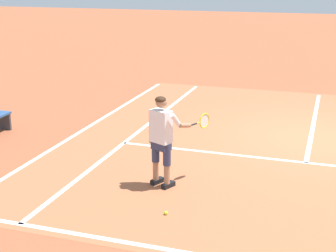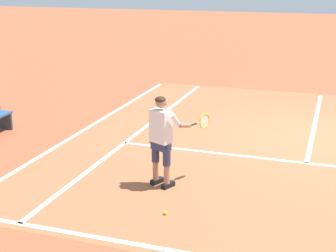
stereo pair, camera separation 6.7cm
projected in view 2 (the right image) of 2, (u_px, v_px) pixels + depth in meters
ground_plane at (312, 138)px, 12.13m from camera, size 80.00×80.00×0.00m
court_inner_surface at (310, 147)px, 11.54m from camera, size 10.98×10.99×0.00m
line_service at (307, 163)px, 10.54m from camera, size 8.23×0.10×0.01m
line_centre_service at (315, 122)px, 13.44m from camera, size 0.10×6.40×0.01m
line_singles_left at (142, 129)px, 12.80m from camera, size 0.10×10.59×0.01m
line_doubles_left at (93, 124)px, 13.22m from camera, size 0.10×10.59×0.01m
tennis_player at (162, 135)px, 9.15m from camera, size 0.97×0.97×1.71m
tennis_ball_near_feet at (165, 213)px, 8.29m from camera, size 0.07×0.07×0.07m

